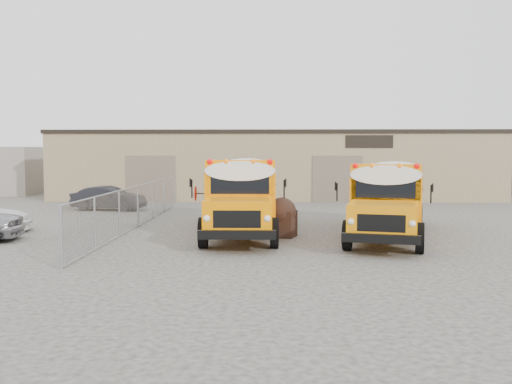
{
  "coord_description": "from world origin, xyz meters",
  "views": [
    {
      "loc": [
        -0.12,
        -21.5,
        3.3
      ],
      "look_at": [
        -0.82,
        2.03,
        1.6
      ],
      "focal_mm": 40.0,
      "sensor_mm": 36.0,
      "label": 1
    }
  ],
  "objects_px": {
    "tarp_bundle": "(282,217)",
    "school_bus_left": "(248,181)",
    "car_dark": "(109,198)",
    "school_bus_right": "(395,184)"
  },
  "relations": [
    {
      "from": "school_bus_right",
      "to": "car_dark",
      "type": "relative_size",
      "value": 2.51
    },
    {
      "from": "school_bus_left",
      "to": "tarp_bundle",
      "type": "height_order",
      "value": "school_bus_left"
    },
    {
      "from": "tarp_bundle",
      "to": "car_dark",
      "type": "distance_m",
      "value": 13.52
    },
    {
      "from": "tarp_bundle",
      "to": "car_dark",
      "type": "xyz_separation_m",
      "value": [
        -9.5,
        9.62,
        -0.11
      ]
    },
    {
      "from": "tarp_bundle",
      "to": "car_dark",
      "type": "bearing_deg",
      "value": 134.65
    },
    {
      "from": "school_bus_left",
      "to": "school_bus_right",
      "type": "distance_m",
      "value": 7.47
    },
    {
      "from": "school_bus_right",
      "to": "tarp_bundle",
      "type": "relative_size",
      "value": 6.67
    },
    {
      "from": "school_bus_left",
      "to": "school_bus_right",
      "type": "relative_size",
      "value": 1.02
    },
    {
      "from": "tarp_bundle",
      "to": "school_bus_left",
      "type": "bearing_deg",
      "value": 101.86
    },
    {
      "from": "school_bus_left",
      "to": "tarp_bundle",
      "type": "xyz_separation_m",
      "value": [
        1.66,
        -7.9,
        -0.96
      ]
    }
  ]
}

